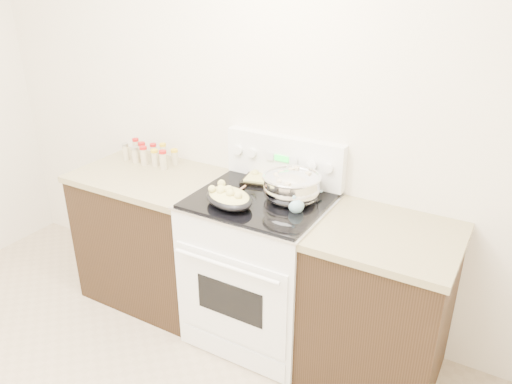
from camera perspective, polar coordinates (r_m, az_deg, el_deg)
The scene contains 9 objects.
counter_left at distance 3.48m, azimuth -11.46°, elevation -4.85°, with size 0.93×0.67×0.92m.
counter_right at distance 2.84m, azimuth 13.81°, elevation -12.58°, with size 0.73×0.67×0.92m.
kitchen_range at distance 3.04m, azimuth 0.52°, elevation -8.38°, with size 0.78×0.73×1.22m.
mixing_bowl at distance 2.77m, azimuth 4.08°, elevation 0.54°, with size 0.35×0.35×0.19m.
roasting_pan at distance 2.72m, azimuth -3.14°, elevation -0.59°, with size 0.38×0.33×0.11m.
baking_sheet at distance 3.02m, azimuth 2.01°, elevation 1.54°, with size 0.40×0.32×0.06m.
wooden_spoon at distance 2.79m, azimuth -3.32°, elevation -0.72°, with size 0.04×0.27×0.04m.
blue_ladle at distance 2.67m, azimuth 4.76°, elevation -1.42°, with size 0.09×0.29×0.11m.
spice_jars at distance 3.45m, azimuth -12.09°, elevation 4.29°, with size 0.39×0.15×0.13m.
Camera 1 is at (1.60, -0.80, 2.15)m, focal length 35.00 mm.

